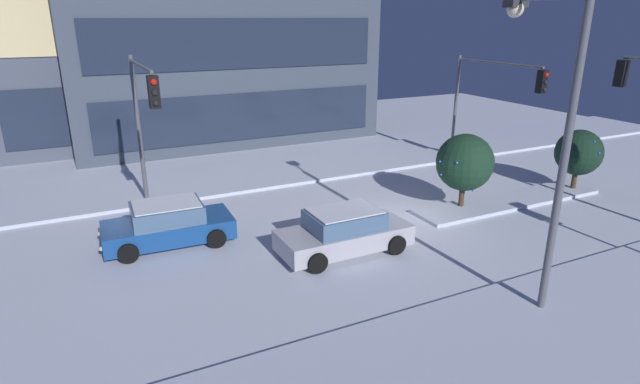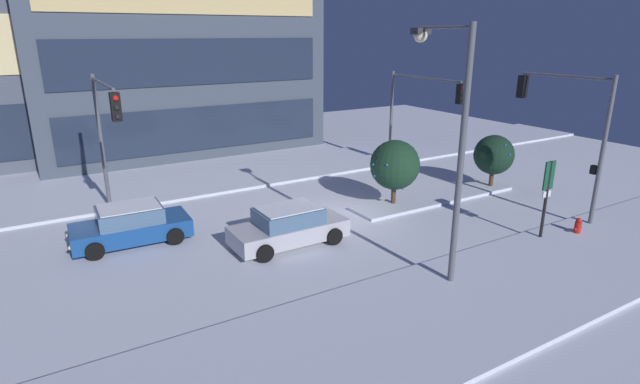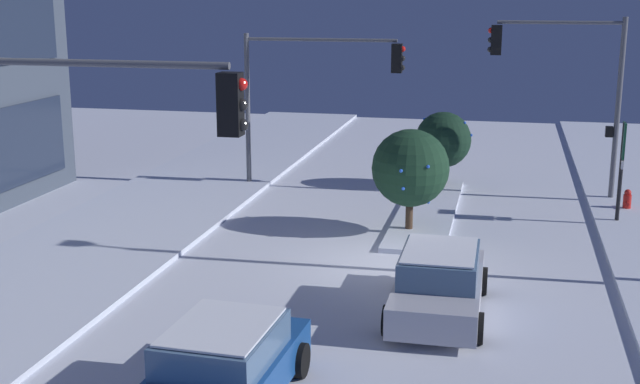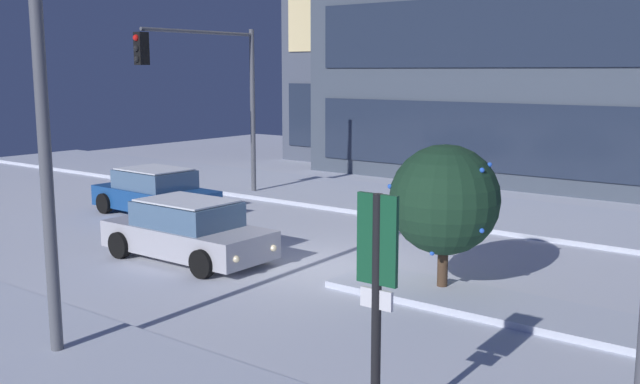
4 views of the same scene
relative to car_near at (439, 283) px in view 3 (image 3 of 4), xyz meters
The scene contains 12 objects.
ground 3.54m from the car_near, 26.51° to the left, with size 52.00×52.00×0.00m, color silver.
curb_strip_far 10.28m from the car_near, 72.38° to the left, with size 52.00×5.20×0.14m, color silver.
median_strip 8.66m from the car_near, ahead, with size 9.00×1.80×0.14m, color silver.
car_near is the anchor object (origin of this frame).
car_far 6.05m from the car_near, 147.54° to the left, with size 4.46×2.28×1.49m.
traffic_light_corner_near_right 12.58m from the car_near, 15.35° to the right, with size 0.32×4.47×6.20m.
traffic_light_corner_far_right 12.97m from the car_near, 26.13° to the left, with size 0.32×5.81×5.56m.
traffic_light_corner_far_left 8.56m from the car_near, 131.60° to the left, with size 0.32×5.38×6.06m.
fire_hydrant 11.46m from the car_near, 27.11° to the right, with size 0.48×0.26×0.76m.
parking_info_sign 9.89m from the car_near, 28.91° to the right, with size 0.55×0.12×3.17m.
decorated_tree_median 12.41m from the car_near, ahead, with size 2.02×2.11×2.80m.
decorated_tree_left_of_median 6.51m from the car_near, 12.72° to the left, with size 2.33×2.28×3.12m.
Camera 3 is at (-20.66, -2.84, 6.98)m, focal length 46.70 mm.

